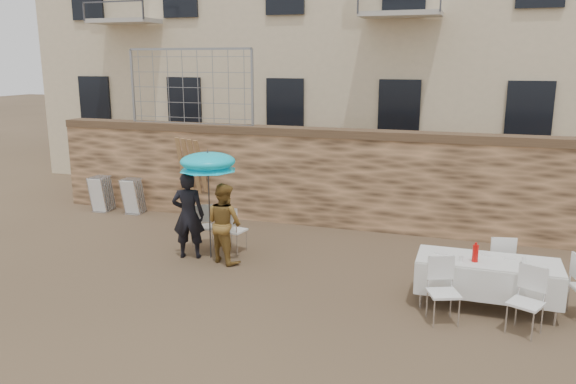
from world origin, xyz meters
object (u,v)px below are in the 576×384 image
(table_chair_front_left, at_px, (444,292))
(banquet_table, at_px, (488,263))
(umbrella, at_px, (208,165))
(chair_stack_right, at_px, (137,194))
(woman_dress, at_px, (224,223))
(couple_chair_left, at_px, (202,226))
(table_chair_back, at_px, (499,262))
(table_chair_front_right, at_px, (526,302))
(man_suit, at_px, (188,215))
(couple_chair_right, at_px, (234,229))
(soda_bottle, at_px, (475,253))
(chair_stack_left, at_px, (106,192))

(table_chair_front_left, bearing_deg, banquet_table, 29.61)
(umbrella, relative_size, chair_stack_right, 2.12)
(woman_dress, distance_m, banquet_table, 4.72)
(couple_chair_left, bearing_deg, banquet_table, 133.03)
(table_chair_back, bearing_deg, couple_chair_left, -15.03)
(chair_stack_right, bearing_deg, banquet_table, -20.86)
(table_chair_front_right, bearing_deg, table_chair_front_left, -154.78)
(banquet_table, relative_size, table_chair_back, 2.19)
(man_suit, height_order, couple_chair_left, man_suit)
(umbrella, height_order, table_chair_front_left, umbrella)
(chair_stack_right, bearing_deg, table_chair_front_right, -23.99)
(couple_chair_right, height_order, soda_bottle, soda_bottle)
(soda_bottle, xyz_separation_m, chair_stack_left, (-8.97, 3.30, -0.45))
(table_chair_front_left, bearing_deg, umbrella, 140.27)
(table_chair_front_left, xyz_separation_m, table_chair_back, (0.80, 1.55, 0.00))
(woman_dress, xyz_separation_m, table_chair_back, (4.88, 0.21, -0.28))
(woman_dress, relative_size, table_chair_front_right, 1.58)
(woman_dress, relative_size, chair_stack_left, 1.65)
(banquet_table, distance_m, chair_stack_left, 9.70)
(banquet_table, height_order, table_chair_back, table_chair_back)
(soda_bottle, height_order, chair_stack_right, soda_bottle)
(man_suit, relative_size, chair_stack_left, 1.84)
(table_chair_back, distance_m, chair_stack_left, 9.66)
(woman_dress, distance_m, chair_stack_left, 5.18)
(couple_chair_right, distance_m, table_chair_front_left, 4.54)
(banquet_table, xyz_separation_m, table_chair_back, (0.20, 0.80, -0.25))
(man_suit, distance_m, umbrella, 1.07)
(couple_chair_right, bearing_deg, chair_stack_right, -19.52)
(soda_bottle, xyz_separation_m, chair_stack_right, (-8.07, 3.30, -0.45))
(woman_dress, distance_m, table_chair_front_right, 5.36)
(man_suit, relative_size, chair_stack_right, 1.84)
(couple_chair_right, relative_size, table_chair_front_left, 1.00)
(table_chair_back, bearing_deg, soda_bottle, 55.58)
(soda_bottle, relative_size, chair_stack_right, 0.28)
(man_suit, bearing_deg, couple_chair_right, -158.01)
(umbrella, distance_m, table_chair_back, 5.40)
(woman_dress, height_order, chair_stack_right, woman_dress)
(man_suit, distance_m, chair_stack_left, 4.55)
(couple_chair_left, xyz_separation_m, couple_chair_right, (0.70, 0.00, 0.00))
(table_chair_front_left, distance_m, table_chair_front_right, 1.10)
(umbrella, distance_m, table_chair_front_left, 4.85)
(woman_dress, height_order, banquet_table, woman_dress)
(umbrella, bearing_deg, couple_chair_left, 131.63)
(table_chair_front_left, relative_size, table_chair_back, 1.00)
(man_suit, xyz_separation_m, couple_chair_right, (0.70, 0.55, -0.36))
(table_chair_back, bearing_deg, couple_chair_right, -15.52)
(couple_chair_right, bearing_deg, table_chair_front_right, 170.24)
(man_suit, relative_size, table_chair_front_left, 1.76)
(couple_chair_left, bearing_deg, woman_dress, 108.62)
(woman_dress, xyz_separation_m, couple_chair_left, (-0.75, 0.55, -0.28))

